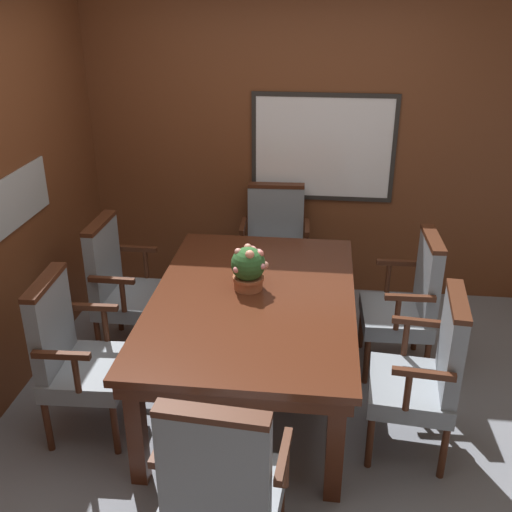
% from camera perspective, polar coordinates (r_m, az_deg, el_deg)
% --- Properties ---
extents(ground_plane, '(14.00, 14.00, 0.00)m').
position_cam_1_polar(ground_plane, '(3.88, 0.35, -15.06)').
color(ground_plane, gray).
extents(wall_back, '(7.20, 0.08, 2.45)m').
position_cam_1_polar(wall_back, '(4.98, 2.76, 9.97)').
color(wall_back, brown).
rests_on(wall_back, ground_plane).
extents(dining_table, '(1.24, 1.89, 0.72)m').
position_cam_1_polar(dining_table, '(3.73, -0.26, -4.97)').
color(dining_table, '#4C2314').
rests_on(dining_table, ground_plane).
extents(chair_right_near, '(0.50, 0.58, 0.99)m').
position_cam_1_polar(chair_right_near, '(3.48, 15.93, -10.48)').
color(chair_right_near, '#472314').
rests_on(chair_right_near, ground_plane).
extents(chair_head_near, '(0.58, 0.49, 0.99)m').
position_cam_1_polar(chair_head_near, '(2.74, -3.32, -20.75)').
color(chair_head_near, '#472314').
rests_on(chair_head_near, ground_plane).
extents(chair_head_far, '(0.57, 0.48, 0.99)m').
position_cam_1_polar(chair_head_far, '(4.95, 1.82, 1.36)').
color(chair_head_far, '#472314').
rests_on(chair_head_far, ground_plane).
extents(chair_left_far, '(0.46, 0.56, 0.99)m').
position_cam_1_polar(chair_left_far, '(4.38, -12.79, -2.51)').
color(chair_left_far, '#472314').
rests_on(chair_left_far, ground_plane).
extents(chair_left_near, '(0.48, 0.57, 0.99)m').
position_cam_1_polar(chair_left_near, '(3.66, -16.97, -8.76)').
color(chair_left_near, '#472314').
rests_on(chair_left_near, ground_plane).
extents(chair_right_far, '(0.47, 0.56, 0.99)m').
position_cam_1_polar(chair_right_far, '(4.17, 14.34, -4.08)').
color(chair_right_far, '#472314').
rests_on(chair_right_far, ground_plane).
extents(potted_plant, '(0.23, 0.22, 0.28)m').
position_cam_1_polar(potted_plant, '(3.72, -0.71, -1.10)').
color(potted_plant, '#B2603D').
rests_on(potted_plant, dining_table).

